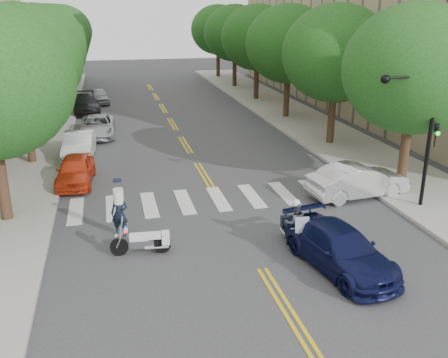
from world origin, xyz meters
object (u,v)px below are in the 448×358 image
object	(u,v)px
motorcycle_police	(294,226)
motorcycle_parked	(146,241)
convertible	(358,181)
sedan_blue	(340,249)
officer_standing	(120,213)

from	to	relation	value
motorcycle_police	motorcycle_parked	size ratio (longest dim) A/B	1.08
motorcycle_police	convertible	size ratio (longest dim) A/B	0.49
motorcycle_parked	sedan_blue	world-z (taller)	sedan_blue
motorcycle_parked	officer_standing	xyz separation A→B (m)	(-0.81, 1.68, 0.43)
motorcycle_parked	motorcycle_police	bearing A→B (deg)	-93.03
motorcycle_police	officer_standing	xyz separation A→B (m)	(-6.02, 2.36, 0.08)
motorcycle_parked	officer_standing	world-z (taller)	officer_standing
convertible	sedan_blue	world-z (taller)	convertible
convertible	sedan_blue	xyz separation A→B (m)	(-3.67, -5.85, -0.07)
sedan_blue	motorcycle_police	bearing A→B (deg)	106.04
motorcycle_parked	convertible	distance (m)	10.35
convertible	motorcycle_parked	bearing A→B (deg)	101.69
motorcycle_police	sedan_blue	xyz separation A→B (m)	(0.90, -1.80, -0.13)
motorcycle_parked	convertible	bearing A→B (deg)	-66.57
convertible	officer_standing	bearing A→B (deg)	91.75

